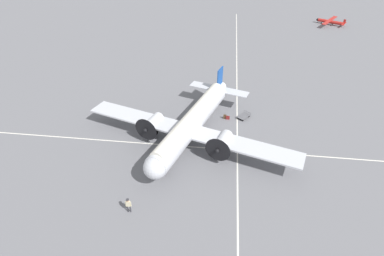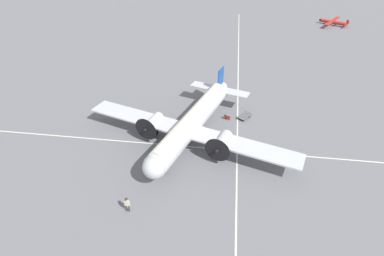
# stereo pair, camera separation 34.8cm
# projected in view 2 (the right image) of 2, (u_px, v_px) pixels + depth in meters

# --- Properties ---
(ground_plane) EXTENTS (300.00, 300.00, 0.00)m
(ground_plane) POSITION_uv_depth(u_px,v_px,m) (192.00, 139.00, 36.56)
(ground_plane) COLOR slate
(apron_line_eastwest) EXTENTS (120.00, 0.16, 0.01)m
(apron_line_eastwest) POSITION_uv_depth(u_px,v_px,m) (190.00, 147.00, 35.25)
(apron_line_eastwest) COLOR silver
(apron_line_eastwest) RESTS_ON ground_plane
(apron_line_northsouth) EXTENTS (0.16, 120.00, 0.01)m
(apron_line_northsouth) POSITION_uv_depth(u_px,v_px,m) (237.00, 142.00, 35.96)
(apron_line_northsouth) COLOR silver
(apron_line_northsouth) RESTS_ON ground_plane
(airliner_main) EXTENTS (25.64, 19.85, 5.57)m
(airliner_main) POSITION_uv_depth(u_px,v_px,m) (191.00, 124.00, 34.87)
(airliner_main) COLOR silver
(airliner_main) RESTS_ON ground_plane
(crew_foreground) EXTENTS (0.56, 0.30, 1.65)m
(crew_foreground) POSITION_uv_depth(u_px,v_px,m) (127.00, 203.00, 26.89)
(crew_foreground) COLOR #2D2D33
(crew_foreground) RESTS_ON ground_plane
(suitcase_near_door) EXTENTS (0.41, 0.14, 0.64)m
(suitcase_near_door) POSITION_uv_depth(u_px,v_px,m) (225.00, 117.00, 40.02)
(suitcase_near_door) COLOR #47331E
(suitcase_near_door) RESTS_ON ground_plane
(suitcase_upright_spare) EXTENTS (0.49, 0.16, 0.53)m
(suitcase_upright_spare) POSITION_uv_depth(u_px,v_px,m) (228.00, 118.00, 39.93)
(suitcase_upright_spare) COLOR maroon
(suitcase_upright_spare) RESTS_ON ground_plane
(baggage_cart) EXTENTS (1.97, 2.11, 0.56)m
(baggage_cart) POSITION_uv_depth(u_px,v_px,m) (244.00, 116.00, 40.20)
(baggage_cart) COLOR #56565B
(baggage_cart) RESTS_ON ground_plane
(light_aircraft_distant) EXTENTS (6.91, 8.70, 1.87)m
(light_aircraft_distant) POSITION_uv_depth(u_px,v_px,m) (333.00, 22.00, 75.34)
(light_aircraft_distant) COLOR #B2231E
(light_aircraft_distant) RESTS_ON ground_plane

